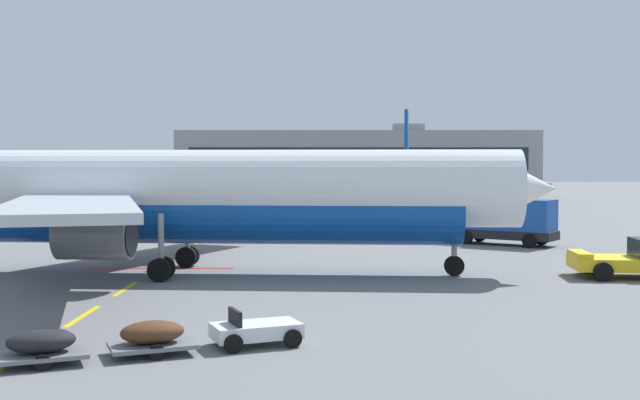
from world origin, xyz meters
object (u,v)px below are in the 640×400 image
object	(u,v)px
fuel_service_truck	(511,221)
baggage_train	(158,336)
airliner_mid_left	(413,182)
airliner_foreground	(207,195)

from	to	relation	value
fuel_service_truck	baggage_train	xyz separation A→B (m)	(-17.51, -31.11, -1.12)
airliner_mid_left	fuel_service_truck	bearing A→B (deg)	-85.68
airliner_foreground	airliner_mid_left	bearing A→B (deg)	72.19
airliner_mid_left	fuel_service_truck	world-z (taller)	airliner_mid_left
airliner_mid_left	fuel_service_truck	size ratio (longest dim) A/B	4.31
airliner_mid_left	fuel_service_truck	distance (m)	35.60
airliner_foreground	fuel_service_truck	world-z (taller)	airliner_foreground
airliner_mid_left	baggage_train	size ratio (longest dim) A/B	3.62
airliner_foreground	airliner_mid_left	world-z (taller)	airliner_foreground
fuel_service_truck	airliner_foreground	bearing A→B (deg)	-142.71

